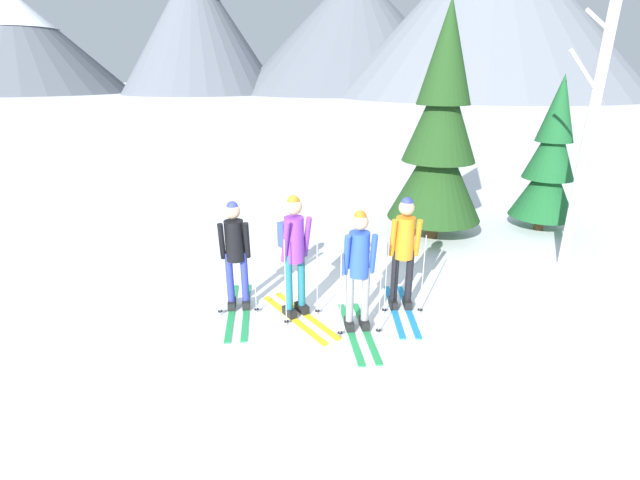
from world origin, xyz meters
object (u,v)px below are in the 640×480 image
Objects in this scene: skier_in_black at (235,252)px; pine_tree_mid at (550,163)px; skier_in_purple at (294,249)px; skier_in_orange at (404,249)px; pine_tree_near at (440,137)px; skier_in_blue at (358,264)px; birch_tree_tall at (592,114)px.

skier_in_black is 0.51× the size of pine_tree_mid.
skier_in_purple is 1.05× the size of skier_in_orange.
skier_in_purple reaches higher than skier_in_orange.
skier_in_black is 0.37× the size of pine_tree_near.
skier_in_black is at bearing 156.85° from skier_in_blue.
skier_in_blue is 5.00m from birch_tree_tall.
skier_in_purple is 0.39× the size of pine_tree_near.
skier_in_orange is at bearing -116.07° from pine_tree_near.
skier_in_orange is (1.62, 0.05, -0.08)m from skier_in_purple.
skier_in_purple is 5.59m from birch_tree_tall.
skier_in_black is 0.91m from skier_in_purple.
pine_tree_mid is (4.94, 3.88, 0.57)m from skier_in_blue.
skier_in_purple is at bearing -164.54° from birch_tree_tall.
pine_tree_mid is at bearing 38.17° from skier_in_blue.
pine_tree_mid is at bearing 38.88° from skier_in_orange.
pine_tree_mid is 2.42m from birch_tree_tall.
skier_in_black is 1.86m from skier_in_blue.
skier_in_blue is at bearing -122.27° from pine_tree_near.
skier_in_purple is (0.86, -0.26, 0.13)m from skier_in_black.
skier_in_black is at bearing 175.18° from skier_in_orange.
skier_in_black is 6.37m from birch_tree_tall.
skier_in_blue is 0.32× the size of birch_tree_tall.
pine_tree_mid is (6.65, 3.15, 0.63)m from skier_in_black.
skier_in_purple reaches higher than skier_in_blue.
skier_in_purple is 0.98m from skier_in_blue.
skier_in_black is 0.32× the size of birch_tree_tall.
skier_in_purple is 4.60m from pine_tree_near.
skier_in_blue reaches higher than skier_in_black.
skier_in_black is 5.10m from pine_tree_near.
birch_tree_tall is at bearing 15.46° from skier_in_purple.
pine_tree_mid is at bearing 5.45° from pine_tree_near.
skier_in_purple reaches higher than skier_in_black.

